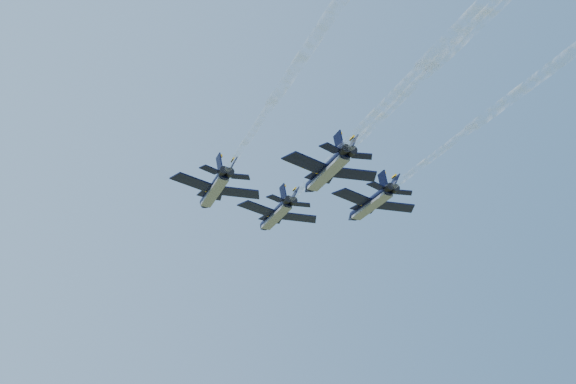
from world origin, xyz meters
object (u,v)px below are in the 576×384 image
jet_left (214,189)px  jet_right (371,204)px  jet_lead (276,215)px  jet_slot (327,171)px

jet_left → jet_right: 24.25m
jet_right → jet_lead: bearing=139.6°
jet_lead → jet_right: same height
jet_lead → jet_left: 15.55m
jet_lead → jet_slot: bearing=-89.0°
jet_lead → jet_left: size_ratio=1.00×
jet_right → jet_slot: (-13.98, -8.85, 0.00)m
jet_left → jet_right: bearing=-1.4°
jet_right → jet_slot: bearing=-134.7°
jet_left → jet_slot: same height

